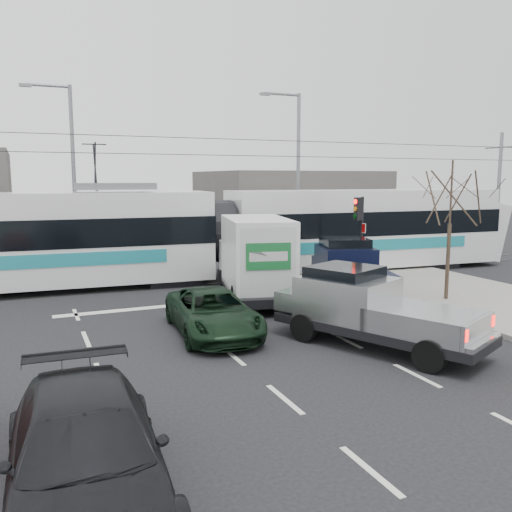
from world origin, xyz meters
name	(u,v)px	position (x,y,z in m)	size (l,w,h in m)	color
ground	(292,348)	(0.00, 0.00, 0.00)	(120.00, 120.00, 0.00)	black
rails	(187,282)	(0.00, 10.00, 0.01)	(60.00, 1.60, 0.03)	#33302D
building_right	(289,205)	(12.00, 24.00, 2.50)	(12.00, 10.00, 5.00)	#625D58
bare_tree	(451,199)	(7.60, 2.50, 3.79)	(2.40, 2.40, 5.00)	#47382B
traffic_signal	(360,221)	(6.47, 6.50, 2.74)	(0.44, 0.44, 3.60)	black
street_lamp_near	(295,167)	(7.31, 14.00, 5.11)	(2.38, 0.25, 9.00)	slate
street_lamp_far	(69,166)	(-4.19, 16.00, 5.11)	(2.38, 0.25, 9.00)	slate
catenary	(186,193)	(0.00, 10.00, 3.88)	(60.00, 0.20, 7.00)	black
tram	(218,233)	(1.53, 10.22, 2.08)	(28.89, 4.70, 5.87)	silver
silver_pickup	(367,307)	(2.01, -0.56, 1.04)	(4.18, 6.03, 2.09)	black
box_truck	(254,259)	(1.41, 5.85, 1.53)	(3.48, 6.51, 3.09)	black
navy_pickup	(350,271)	(4.58, 4.28, 1.11)	(3.42, 5.68, 2.25)	black
green_car	(213,312)	(-1.52, 2.07, 0.65)	(2.15, 4.65, 1.29)	black
dark_car	(85,454)	(-5.84, -5.18, 0.76)	(2.13, 5.23, 1.52)	black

